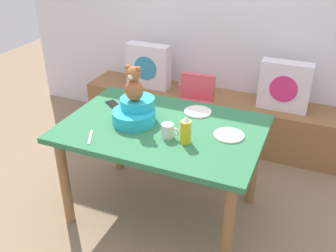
{
  "coord_description": "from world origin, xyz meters",
  "views": [
    {
      "loc": [
        0.92,
        -2.09,
        1.99
      ],
      "look_at": [
        0.0,
        0.1,
        0.69
      ],
      "focal_mm": 40.9,
      "sensor_mm": 36.0,
      "label": 1
    }
  ],
  "objects_px": {
    "dinner_plate_near": "(229,135)",
    "teddy_bear": "(134,84)",
    "infant_seat_teal": "(135,112)",
    "dinner_plate_far": "(198,112)",
    "ketchup_bottle": "(186,130)",
    "coffee_mug": "(168,131)",
    "highchair": "(194,108)",
    "book_stack": "(190,88)",
    "dining_table": "(162,139)",
    "pillow_floral_right": "(285,86)",
    "cell_phone": "(113,104)",
    "pillow_floral_left": "(148,66)"
  },
  "relations": [
    {
      "from": "ketchup_bottle",
      "to": "dinner_plate_far",
      "type": "relative_size",
      "value": 0.92
    },
    {
      "from": "dinner_plate_far",
      "to": "book_stack",
      "type": "bearing_deg",
      "value": 112.98
    },
    {
      "from": "coffee_mug",
      "to": "pillow_floral_right",
      "type": "bearing_deg",
      "value": 66.87
    },
    {
      "from": "highchair",
      "to": "dinner_plate_far",
      "type": "bearing_deg",
      "value": -68.33
    },
    {
      "from": "pillow_floral_right",
      "to": "coffee_mug",
      "type": "height_order",
      "value": "pillow_floral_right"
    },
    {
      "from": "pillow_floral_left",
      "to": "coffee_mug",
      "type": "height_order",
      "value": "pillow_floral_left"
    },
    {
      "from": "dining_table",
      "to": "dinner_plate_near",
      "type": "bearing_deg",
      "value": 5.71
    },
    {
      "from": "dining_table",
      "to": "teddy_bear",
      "type": "relative_size",
      "value": 5.44
    },
    {
      "from": "highchair",
      "to": "cell_phone",
      "type": "xyz_separation_m",
      "value": [
        -0.44,
        -0.61,
        0.22
      ]
    },
    {
      "from": "ketchup_bottle",
      "to": "cell_phone",
      "type": "xyz_separation_m",
      "value": [
        -0.7,
        0.3,
        -0.08
      ]
    },
    {
      "from": "infant_seat_teal",
      "to": "teddy_bear",
      "type": "distance_m",
      "value": 0.21
    },
    {
      "from": "coffee_mug",
      "to": "pillow_floral_left",
      "type": "bearing_deg",
      "value": 120.33
    },
    {
      "from": "book_stack",
      "to": "cell_phone",
      "type": "bearing_deg",
      "value": -103.07
    },
    {
      "from": "coffee_mug",
      "to": "dinner_plate_near",
      "type": "relative_size",
      "value": 0.6
    },
    {
      "from": "dinner_plate_far",
      "to": "teddy_bear",
      "type": "bearing_deg",
      "value": -140.16
    },
    {
      "from": "highchair",
      "to": "cell_phone",
      "type": "bearing_deg",
      "value": -125.8
    },
    {
      "from": "pillow_floral_right",
      "to": "teddy_bear",
      "type": "xyz_separation_m",
      "value": [
        -0.86,
        -1.2,
        0.34
      ]
    },
    {
      "from": "dinner_plate_near",
      "to": "cell_phone",
      "type": "relative_size",
      "value": 1.39
    },
    {
      "from": "dining_table",
      "to": "coffee_mug",
      "type": "distance_m",
      "value": 0.21
    },
    {
      "from": "ketchup_bottle",
      "to": "coffee_mug",
      "type": "xyz_separation_m",
      "value": [
        -0.13,
        0.01,
        -0.04
      ]
    },
    {
      "from": "book_stack",
      "to": "dining_table",
      "type": "xyz_separation_m",
      "value": [
        0.24,
        -1.21,
        0.13
      ]
    },
    {
      "from": "dinner_plate_near",
      "to": "infant_seat_teal",
      "type": "bearing_deg",
      "value": -175.38
    },
    {
      "from": "pillow_floral_left",
      "to": "book_stack",
      "type": "height_order",
      "value": "pillow_floral_left"
    },
    {
      "from": "book_stack",
      "to": "highchair",
      "type": "bearing_deg",
      "value": -65.59
    },
    {
      "from": "infant_seat_teal",
      "to": "dinner_plate_far",
      "type": "xyz_separation_m",
      "value": [
        0.36,
        0.3,
        -0.07
      ]
    },
    {
      "from": "dinner_plate_near",
      "to": "teddy_bear",
      "type": "bearing_deg",
      "value": -175.33
    },
    {
      "from": "dining_table",
      "to": "cell_phone",
      "type": "height_order",
      "value": "cell_phone"
    },
    {
      "from": "dinner_plate_near",
      "to": "dinner_plate_far",
      "type": "bearing_deg",
      "value": 140.78
    },
    {
      "from": "ketchup_bottle",
      "to": "coffee_mug",
      "type": "distance_m",
      "value": 0.13
    },
    {
      "from": "pillow_floral_left",
      "to": "dinner_plate_near",
      "type": "bearing_deg",
      "value": -45.45
    },
    {
      "from": "pillow_floral_right",
      "to": "infant_seat_teal",
      "type": "height_order",
      "value": "same"
    },
    {
      "from": "coffee_mug",
      "to": "dinner_plate_near",
      "type": "xyz_separation_m",
      "value": [
        0.36,
        0.17,
        -0.04
      ]
    },
    {
      "from": "pillow_floral_right",
      "to": "coffee_mug",
      "type": "relative_size",
      "value": 3.67
    },
    {
      "from": "dining_table",
      "to": "ketchup_bottle",
      "type": "xyz_separation_m",
      "value": [
        0.22,
        -0.14,
        0.19
      ]
    },
    {
      "from": "pillow_floral_left",
      "to": "ketchup_bottle",
      "type": "height_order",
      "value": "ketchup_bottle"
    },
    {
      "from": "pillow_floral_left",
      "to": "dining_table",
      "type": "bearing_deg",
      "value": -60.48
    },
    {
      "from": "ketchup_bottle",
      "to": "pillow_floral_right",
      "type": "bearing_deg",
      "value": 71.85
    },
    {
      "from": "pillow_floral_left",
      "to": "teddy_bear",
      "type": "distance_m",
      "value": 1.33
    },
    {
      "from": "teddy_bear",
      "to": "pillow_floral_right",
      "type": "bearing_deg",
      "value": 54.45
    },
    {
      "from": "infant_seat_teal",
      "to": "dinner_plate_near",
      "type": "bearing_deg",
      "value": 4.62
    },
    {
      "from": "pillow_floral_right",
      "to": "dinner_plate_far",
      "type": "distance_m",
      "value": 1.03
    },
    {
      "from": "infant_seat_teal",
      "to": "ketchup_bottle",
      "type": "xyz_separation_m",
      "value": [
        0.42,
        -0.13,
        0.02
      ]
    },
    {
      "from": "dining_table",
      "to": "coffee_mug",
      "type": "xyz_separation_m",
      "value": [
        0.1,
        -0.12,
        0.15
      ]
    },
    {
      "from": "book_stack",
      "to": "dining_table",
      "type": "height_order",
      "value": "dining_table"
    },
    {
      "from": "ketchup_bottle",
      "to": "highchair",
      "type": "bearing_deg",
      "value": 105.83
    },
    {
      "from": "infant_seat_teal",
      "to": "book_stack",
      "type": "bearing_deg",
      "value": 91.68
    },
    {
      "from": "teddy_bear",
      "to": "highchair",
      "type": "bearing_deg",
      "value": 78.31
    },
    {
      "from": "infant_seat_teal",
      "to": "teddy_bear",
      "type": "bearing_deg",
      "value": -90.0
    },
    {
      "from": "book_stack",
      "to": "infant_seat_teal",
      "type": "height_order",
      "value": "infant_seat_teal"
    },
    {
      "from": "infant_seat_teal",
      "to": "teddy_bear",
      "type": "height_order",
      "value": "teddy_bear"
    }
  ]
}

